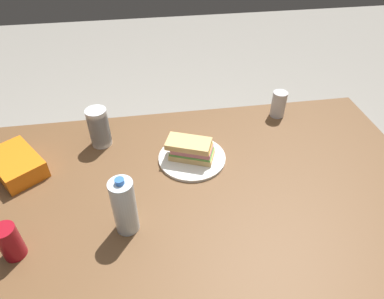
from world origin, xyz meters
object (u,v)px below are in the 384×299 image
(paper_plate, at_px, (192,158))
(dining_table, at_px, (194,204))
(soda_can_red, at_px, (10,242))
(sandwich, at_px, (191,149))
(water_bottle_tall, at_px, (124,206))
(soda_can_silver, at_px, (279,104))
(chip_bag, at_px, (16,164))
(plastic_cup_stack, at_px, (99,127))

(paper_plate, bearing_deg, dining_table, 83.23)
(soda_can_red, bearing_deg, paper_plate, -149.77)
(paper_plate, height_order, sandwich, sandwich)
(paper_plate, relative_size, soda_can_red, 2.20)
(water_bottle_tall, xyz_separation_m, soda_can_silver, (-0.70, -0.54, -0.04))
(dining_table, relative_size, chip_bag, 7.61)
(dining_table, distance_m, water_bottle_tall, 0.33)
(paper_plate, bearing_deg, plastic_cup_stack, -23.58)
(sandwich, xyz_separation_m, plastic_cup_stack, (0.36, -0.16, 0.03))
(chip_bag, bearing_deg, water_bottle_tall, -164.41)
(paper_plate, height_order, plastic_cup_stack, plastic_cup_stack)
(soda_can_red, bearing_deg, soda_can_silver, -150.20)
(soda_can_silver, bearing_deg, paper_plate, 29.20)
(water_bottle_tall, xyz_separation_m, plastic_cup_stack, (0.10, -0.45, -0.02))
(dining_table, height_order, sandwich, sandwich)
(chip_bag, bearing_deg, sandwich, -128.63)
(plastic_cup_stack, bearing_deg, dining_table, 136.52)
(paper_plate, height_order, soda_can_red, soda_can_red)
(soda_can_red, bearing_deg, sandwich, -149.62)
(dining_table, height_order, chip_bag, chip_bag)
(plastic_cup_stack, distance_m, soda_can_silver, 0.81)
(water_bottle_tall, bearing_deg, soda_can_red, 8.17)
(paper_plate, bearing_deg, sandwich, 4.76)
(paper_plate, bearing_deg, chip_bag, -2.99)
(paper_plate, distance_m, plastic_cup_stack, 0.40)
(chip_bag, bearing_deg, dining_table, -142.74)
(paper_plate, xyz_separation_m, sandwich, (0.00, 0.00, 0.05))
(soda_can_silver, bearing_deg, sandwich, 29.01)
(chip_bag, bearing_deg, soda_can_silver, -114.81)
(dining_table, bearing_deg, paper_plate, -96.77)
(plastic_cup_stack, bearing_deg, soda_can_silver, -173.65)
(sandwich, relative_size, soda_can_red, 1.68)
(soda_can_silver, bearing_deg, dining_table, 41.83)
(sandwich, bearing_deg, soda_can_red, 30.38)
(water_bottle_tall, height_order, plastic_cup_stack, water_bottle_tall)
(soda_can_red, xyz_separation_m, plastic_cup_stack, (-0.23, -0.50, 0.02))
(sandwich, xyz_separation_m, soda_can_silver, (-0.44, -0.25, 0.01))
(paper_plate, bearing_deg, soda_can_silver, -150.80)
(paper_plate, distance_m, water_bottle_tall, 0.40)
(soda_can_red, height_order, water_bottle_tall, water_bottle_tall)
(plastic_cup_stack, bearing_deg, sandwich, 156.13)
(dining_table, xyz_separation_m, soda_can_silver, (-0.46, -0.41, 0.14))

